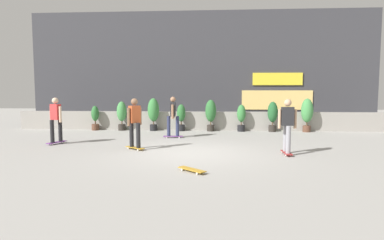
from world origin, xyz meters
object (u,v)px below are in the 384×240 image
(potted_plant_3, at_px, (181,116))
(skateboard_near_camera, at_px, (192,170))
(potted_plant_2, at_px, (153,112))
(potted_plant_6, at_px, (273,114))
(skater_by_wall_right, at_px, (287,124))
(potted_plant_0, at_px, (95,117))
(skater_mid_plaza, at_px, (173,115))
(potted_plant_7, at_px, (307,112))
(skater_far_left, at_px, (56,118))
(potted_plant_4, at_px, (211,113))
(skater_foreground, at_px, (135,121))
(potted_plant_5, at_px, (241,117))
(potted_plant_1, at_px, (122,114))

(potted_plant_3, distance_m, skateboard_near_camera, 8.07)
(potted_plant_2, distance_m, skateboard_near_camera, 8.37)
(potted_plant_6, bearing_deg, skater_by_wall_right, -95.60)
(potted_plant_0, distance_m, skater_mid_plaza, 4.77)
(potted_plant_7, height_order, skater_far_left, skater_far_left)
(potted_plant_3, distance_m, potted_plant_4, 1.43)
(skater_foreground, height_order, skateboard_near_camera, skater_foreground)
(potted_plant_5, relative_size, potted_plant_6, 0.90)
(potted_plant_7, xyz_separation_m, skater_foreground, (-6.97, -5.10, 0.02))
(potted_plant_4, xyz_separation_m, potted_plant_6, (2.93, 0.00, -0.06))
(potted_plant_0, relative_size, skater_mid_plaza, 0.71)
(potted_plant_4, height_order, potted_plant_5, potted_plant_4)
(potted_plant_4, distance_m, potted_plant_5, 1.47)
(potted_plant_5, height_order, potted_plant_6, potted_plant_6)
(potted_plant_0, height_order, potted_plant_5, potted_plant_5)
(potted_plant_7, relative_size, skater_by_wall_right, 0.93)
(potted_plant_1, height_order, potted_plant_2, potted_plant_2)
(skater_mid_plaza, bearing_deg, potted_plant_2, 118.15)
(potted_plant_4, bearing_deg, potted_plant_2, 180.00)
(potted_plant_3, bearing_deg, skater_far_left, -134.82)
(potted_plant_6, height_order, skateboard_near_camera, potted_plant_6)
(potted_plant_1, height_order, potted_plant_4, potted_plant_4)
(skater_mid_plaza, height_order, skater_far_left, same)
(skater_mid_plaza, bearing_deg, skater_far_left, -155.49)
(potted_plant_4, distance_m, skater_foreground, 5.66)
(potted_plant_6, bearing_deg, potted_plant_5, 180.00)
(potted_plant_4, height_order, skater_foreground, skater_foreground)
(skateboard_near_camera, bearing_deg, skater_far_left, 143.99)
(potted_plant_2, height_order, skater_mid_plaza, skater_mid_plaza)
(potted_plant_4, distance_m, skater_mid_plaza, 2.79)
(potted_plant_6, distance_m, skater_mid_plaza, 5.03)
(potted_plant_0, distance_m, skater_far_left, 4.20)
(skater_mid_plaza, bearing_deg, potted_plant_6, 27.69)
(potted_plant_0, relative_size, potted_plant_1, 0.85)
(skater_by_wall_right, bearing_deg, skater_foreground, 173.60)
(skater_far_left, bearing_deg, potted_plant_6, 26.19)
(potted_plant_0, height_order, potted_plant_2, potted_plant_2)
(potted_plant_1, height_order, skater_by_wall_right, skater_by_wall_right)
(skater_by_wall_right, bearing_deg, potted_plant_6, 84.40)
(potted_plant_3, relative_size, potted_plant_4, 0.85)
(potted_plant_2, height_order, potted_plant_6, potted_plant_2)
(potted_plant_4, bearing_deg, potted_plant_6, 0.00)
(skater_foreground, xyz_separation_m, skater_by_wall_right, (4.83, -0.54, 0.00))
(skater_by_wall_right, bearing_deg, skater_mid_plaza, 139.75)
(potted_plant_0, height_order, potted_plant_6, potted_plant_6)
(potted_plant_3, relative_size, potted_plant_7, 0.82)
(potted_plant_4, relative_size, potted_plant_7, 0.96)
(potted_plant_4, height_order, potted_plant_7, potted_plant_7)
(potted_plant_1, relative_size, skateboard_near_camera, 1.94)
(potted_plant_5, relative_size, skater_foreground, 0.75)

